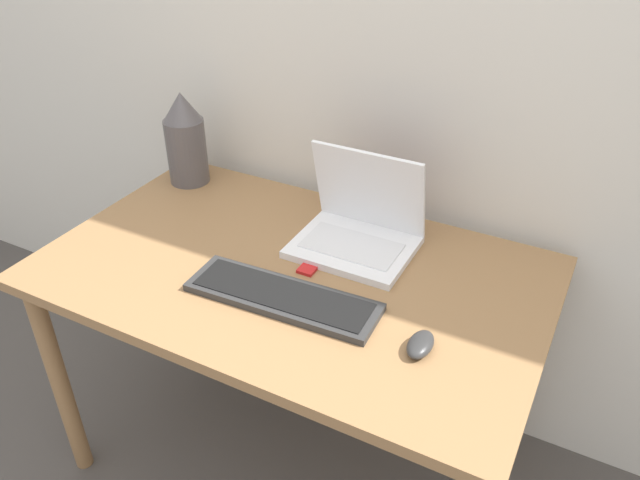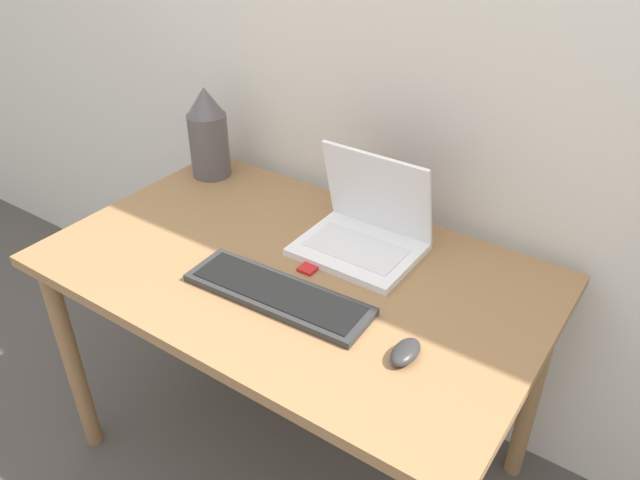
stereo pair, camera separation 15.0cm
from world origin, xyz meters
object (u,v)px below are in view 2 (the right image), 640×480
keyboard (278,294)px  mp3_player (310,267)px  vase (208,133)px  mouse (405,352)px  laptop (365,229)px

keyboard → mp3_player: (-0.01, 0.14, -0.01)m
mp3_player → vase: bearing=156.2°
mouse → vase: vase is taller
laptop → keyboard: laptop is taller
vase → mp3_player: 0.63m
mouse → keyboard: bearing=178.2°
vase → mp3_player: (0.57, -0.25, -0.14)m
laptop → mp3_player: bearing=-110.9°
laptop → keyboard: 0.31m
mouse → mp3_player: 0.38m
keyboard → vase: bearing=145.7°
keyboard → mp3_player: 0.14m
keyboard → vase: 0.70m
keyboard → mouse: 0.35m
keyboard → vase: size_ratio=1.63×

